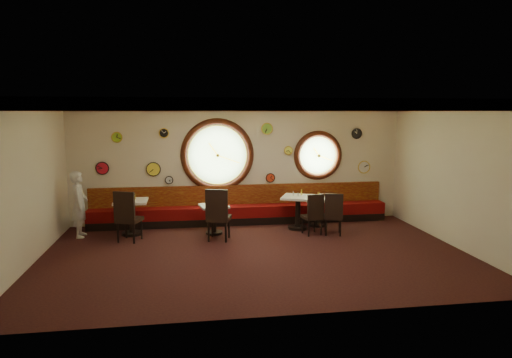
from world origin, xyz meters
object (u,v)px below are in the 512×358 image
condiment_d_salt (315,196)px  table_c (298,208)px  condiment_b_pepper (213,203)px  waiter (79,204)px  condiment_b_salt (209,202)px  table_a (131,213)px  condiment_a_bottle (135,196)px  chair_b (218,211)px  chair_c (314,212)px  condiment_c_salt (293,194)px  condiment_a_pepper (134,198)px  condiment_b_bottle (215,202)px  condiment_a_salt (125,198)px  condiment_d_pepper (319,197)px  condiment_c_pepper (298,194)px  table_b (214,216)px  chair_a (127,213)px  condiment_d_bottle (318,195)px  table_d (317,209)px  chair_d (333,211)px  condiment_c_bottle (302,192)px

condiment_d_salt → table_c: bearing=-149.1°
condiment_d_salt → condiment_b_pepper: bearing=-170.2°
condiment_b_pepper → waiter: size_ratio=0.07×
condiment_b_salt → table_a: bearing=176.1°
condiment_d_salt → condiment_a_bottle: condiment_a_bottle is taller
chair_b → condiment_a_bottle: 2.24m
condiment_b_salt → waiter: waiter is taller
chair_c → condiment_c_salt: bearing=102.3°
waiter → condiment_a_pepper: bearing=-94.2°
condiment_b_pepper → condiment_b_bottle: (0.06, 0.02, 0.02)m
condiment_a_salt → condiment_b_salt: condiment_a_salt is taller
condiment_d_salt → waiter: 5.92m
condiment_a_bottle → condiment_d_pepper: bearing=-0.8°
condiment_c_salt → condiment_d_pepper: size_ratio=0.94×
condiment_b_salt → condiment_c_pepper: condiment_c_pepper is taller
table_b → chair_a: chair_a is taller
chair_b → condiment_a_salt: size_ratio=7.51×
condiment_b_bottle → condiment_c_salt: bearing=6.5°
condiment_d_bottle → condiment_d_pepper: bearing=-95.6°
table_b → table_d: size_ratio=1.03×
chair_a → chair_b: bearing=14.0°
table_a → chair_c: (4.42, -0.71, 0.04)m
condiment_b_bottle → condiment_d_bottle: (2.75, 0.39, 0.03)m
condiment_a_bottle → chair_a: bearing=-97.2°
condiment_d_salt → condiment_a_pepper: (-4.63, -0.25, 0.13)m
condiment_a_bottle → condiment_a_salt: bearing=-171.1°
table_c → condiment_c_salt: 0.40m
table_d → condiment_b_bottle: 2.75m
chair_a → condiment_b_salt: (1.91, 0.52, 0.09)m
table_c → condiment_d_salt: size_ratio=11.36×
chair_a → condiment_b_pepper: (2.01, 0.43, 0.09)m
table_b → condiment_d_pepper: size_ratio=6.83×
table_a → condiment_b_pepper: table_a is taller
chair_b → chair_d: bearing=17.1°
condiment_a_pepper → condiment_d_pepper: condiment_a_pepper is taller
table_a → waiter: size_ratio=0.54×
table_a → condiment_b_pepper: (1.98, -0.22, 0.24)m
chair_a → condiment_a_bottle: chair_a is taller
table_b → condiment_c_pepper: 2.23m
chair_a → chair_d: bearing=18.6°
condiment_b_pepper → condiment_c_pepper: (2.20, 0.17, 0.12)m
table_c → condiment_c_bottle: bearing=46.0°
condiment_a_pepper → table_d: bearing=1.9°
table_b → condiment_d_bottle: size_ratio=4.49×
condiment_b_pepper → table_b: bearing=-7.1°
table_c → condiment_b_salt: 2.30m
table_c → condiment_b_bottle: (-2.13, -0.13, 0.25)m
chair_b → condiment_a_salt: 2.42m
table_c → condiment_a_bottle: 4.12m
chair_b → condiment_d_bottle: (2.73, 1.07, 0.11)m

